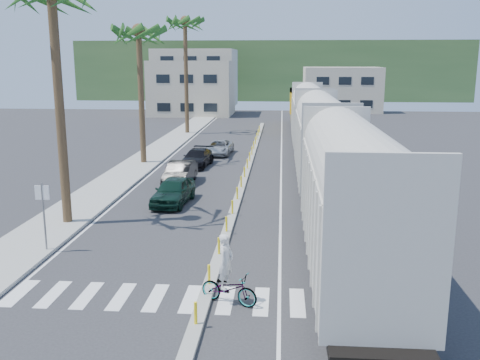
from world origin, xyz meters
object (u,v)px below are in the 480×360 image
object	(u,v)px
car_second	(180,173)
car_lead	(173,191)
cyclist	(228,282)
street_sign	(43,207)

from	to	relation	value
car_second	car_lead	bearing A→B (deg)	-81.67
cyclist	street_sign	bearing A→B (deg)	83.77
car_lead	cyclist	bearing A→B (deg)	-65.42
car_second	cyclist	xyz separation A→B (m)	(4.92, -17.43, 0.02)
car_lead	car_second	bearing A→B (deg)	101.71
car_lead	cyclist	distance (m)	13.17
car_second	cyclist	size ratio (longest dim) A/B	1.79
street_sign	car_second	bearing A→B (deg)	76.40
street_sign	car_second	distance (m)	13.65
car_second	street_sign	bearing A→B (deg)	-101.69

